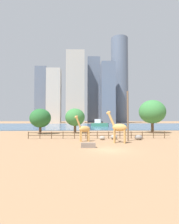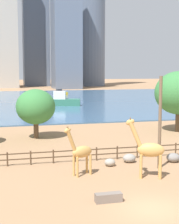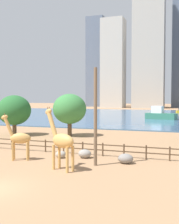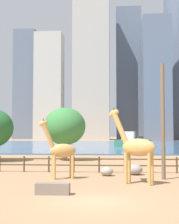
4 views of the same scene
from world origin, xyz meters
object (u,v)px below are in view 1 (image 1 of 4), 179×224
at_px(giraffe_tall, 118,127).
at_px(boulder_small, 139,137).
at_px(tree_right_tall, 152,112).
at_px(tree_left_large, 75,117).
at_px(boulder_near_fence, 114,137).
at_px(boat_ferry, 102,123).
at_px(utility_pole, 128,116).
at_px(feeding_trough, 88,145).
at_px(tree_center_broad, 40,118).
at_px(boulder_by_pole, 102,138).
at_px(giraffe_companion, 84,129).
at_px(boat_tug, 99,124).

bearing_deg(giraffe_tall, boulder_small, -116.71).
xyz_separation_m(boulder_small, tree_right_tall, (8.21, 14.51, 5.04)).
distance_m(boulder_small, tree_left_large, 18.92).
bearing_deg(giraffe_tall, boulder_near_fence, -70.74).
distance_m(boulder_small, boat_ferry, 84.56).
xyz_separation_m(utility_pole, boat_ferry, (4.74, 86.08, -3.19)).
relative_size(feeding_trough, tree_center_broad, 0.30).
bearing_deg(utility_pole, tree_left_large, 120.47).
bearing_deg(tree_left_large, boulder_near_fence, -60.93).
bearing_deg(tree_center_broad, tree_left_large, 14.26).
distance_m(boulder_near_fence, boulder_small, 4.20).
bearing_deg(boulder_small, tree_left_large, 128.85).
bearing_deg(boat_ferry, boulder_by_pole, -114.80).
xyz_separation_m(feeding_trough, boat_ferry, (11.38, 92.52, 0.59)).
bearing_deg(boulder_near_fence, boulder_by_pole, -160.71).
distance_m(giraffe_tall, boulder_by_pole, 4.90).
bearing_deg(boulder_by_pole, tree_right_tall, 44.82).
height_order(boulder_small, feeding_trough, boulder_small).
relative_size(boulder_by_pole, tree_right_tall, 0.12).
bearing_deg(utility_pole, tree_center_broad, 141.69).
distance_m(utility_pole, tree_left_large, 18.59).
distance_m(feeding_trough, tree_right_tall, 28.71).
bearing_deg(giraffe_companion, boulder_near_fence, -173.67).
height_order(feeding_trough, boat_tug, boat_tug).
xyz_separation_m(tree_left_large, boat_tug, (9.51, 36.75, -2.68)).
xyz_separation_m(tree_left_large, boat_ferry, (14.17, 70.05, -3.14)).
bearing_deg(giraffe_companion, utility_pole, 161.34).
xyz_separation_m(giraffe_tall, boulder_small, (4.26, 3.86, -1.91)).
bearing_deg(giraffe_tall, giraffe_companion, 0.97).
distance_m(tree_center_broad, tree_right_tall, 28.20).
distance_m(giraffe_tall, tree_left_large, 19.83).
xyz_separation_m(tree_center_broad, boat_ferry, (22.38, 72.14, -2.92)).
bearing_deg(tree_left_large, boulder_by_pole, -69.35).
relative_size(giraffe_tall, tree_center_broad, 0.82).
distance_m(giraffe_tall, boulder_small, 6.05).
bearing_deg(utility_pole, giraffe_companion, -176.77).
relative_size(tree_left_large, tree_right_tall, 0.74).
height_order(giraffe_companion, boat_tug, giraffe_companion).
distance_m(giraffe_tall, tree_center_broad, 22.57).
height_order(giraffe_tall, boat_tug, giraffe_tall).
relative_size(giraffe_companion, boat_tug, 0.52).
bearing_deg(tree_right_tall, giraffe_companion, -136.95).
distance_m(giraffe_companion, utility_pole, 7.52).
distance_m(giraffe_companion, boulder_by_pole, 4.16).
bearing_deg(giraffe_tall, boulder_by_pole, -42.40).
relative_size(giraffe_companion, tree_center_broad, 0.70).
relative_size(giraffe_companion, tree_right_tall, 0.50).
height_order(feeding_trough, tree_left_large, tree_left_large).
bearing_deg(boat_ferry, tree_left_large, -120.30).
distance_m(tree_center_broad, boat_ferry, 75.59).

